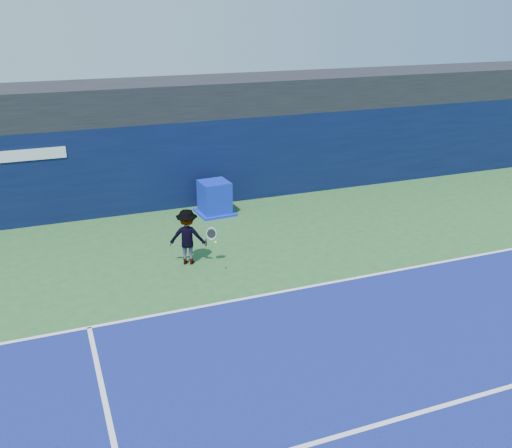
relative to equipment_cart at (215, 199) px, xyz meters
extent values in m
plane|color=#2C612B|center=(0.19, -9.08, -0.52)|extent=(80.00, 80.00, 0.00)
cube|color=white|center=(0.19, -6.08, -0.51)|extent=(24.00, 0.10, 0.01)
cube|color=white|center=(0.19, -11.08, -0.51)|extent=(24.00, 0.10, 0.01)
cube|color=black|center=(0.19, 2.42, 3.08)|extent=(36.00, 3.00, 1.20)
cube|color=#091234|center=(0.19, 1.42, 0.98)|extent=(36.00, 1.00, 3.00)
cube|color=#0C22B3|center=(0.00, 0.00, 0.05)|extent=(1.01, 1.01, 1.13)
cube|color=#0E21C6|center=(0.00, 0.00, -0.48)|extent=(1.26, 1.26, 0.08)
imported|color=white|center=(-1.88, -3.57, 0.27)|extent=(1.15, 0.92, 1.56)
cylinder|color=black|center=(-1.43, -3.82, 0.13)|extent=(0.07, 0.14, 0.25)
torus|color=silver|center=(-1.29, -3.87, 0.38)|extent=(0.29, 0.16, 0.28)
cylinder|color=black|center=(-1.29, -3.87, 0.38)|extent=(0.24, 0.12, 0.24)
sphere|color=#BBED1A|center=(-1.40, -4.65, 0.46)|extent=(0.07, 0.07, 0.07)
camera|label=1|loc=(-5.30, -17.60, 6.17)|focal=40.00mm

